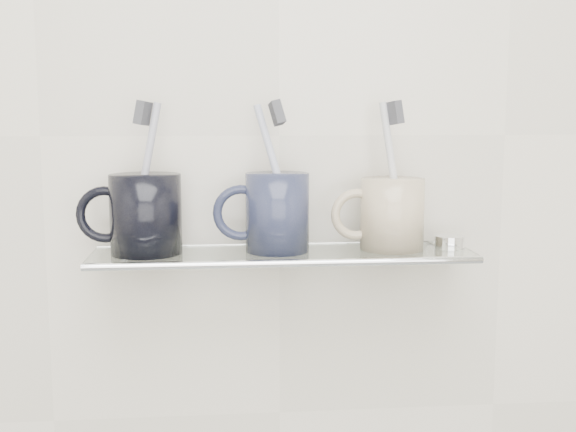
{
  "coord_description": "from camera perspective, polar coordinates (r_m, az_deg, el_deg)",
  "views": [
    {
      "loc": [
        -0.08,
        0.11,
        1.28
      ],
      "look_at": [
        0.01,
        1.04,
        1.15
      ],
      "focal_mm": 45.0,
      "sensor_mm": 36.0,
      "label": 1
    }
  ],
  "objects": [
    {
      "name": "mug_right_handle",
      "position": [
        0.96,
        5.44,
        0.13
      ],
      "size": [
        0.07,
        0.01,
        0.07
      ],
      "primitive_type": "torus",
      "rotation": [
        1.57,
        0.0,
        0.0
      ],
      "color": "beige",
      "rests_on": "mug_right"
    },
    {
      "name": "mug_center",
      "position": [
        0.95,
        -0.85,
        0.29
      ],
      "size": [
        0.09,
        0.09,
        0.1
      ],
      "primitive_type": "cylinder",
      "rotation": [
        0.0,
        0.0,
        0.1
      ],
      "color": "#1A1E3A",
      "rests_on": "shelf_glass"
    },
    {
      "name": "shelf_rail",
      "position": [
        0.9,
        -0.09,
        -3.76
      ],
      "size": [
        0.5,
        0.01,
        0.01
      ],
      "primitive_type": "cylinder",
      "rotation": [
        0.0,
        1.57,
        0.0
      ],
      "color": "silver",
      "rests_on": "shelf_glass"
    },
    {
      "name": "bristles_right",
      "position": [
        0.96,
        8.4,
        8.07
      ],
      "size": [
        0.02,
        0.03,
        0.03
      ],
      "primitive_type": "cube",
      "rotation": [
        -0.13,
        -0.1,
        0.46
      ],
      "color": "#3D3D43",
      "rests_on": "toothbrush_right"
    },
    {
      "name": "bracket_right",
      "position": [
        1.04,
        11.03,
        -2.88
      ],
      "size": [
        0.02,
        0.03,
        0.02
      ],
      "primitive_type": "cylinder",
      "rotation": [
        1.57,
        0.0,
        0.0
      ],
      "color": "silver",
      "rests_on": "wall_back"
    },
    {
      "name": "chrome_cap",
      "position": [
        1.0,
        12.64,
        -2.0
      ],
      "size": [
        0.04,
        0.04,
        0.02
      ],
      "primitive_type": "cylinder",
      "color": "silver",
      "rests_on": "shelf_glass"
    },
    {
      "name": "wall_back",
      "position": [
        1.0,
        -0.71,
        6.37
      ],
      "size": [
        2.5,
        0.0,
        2.5
      ],
      "primitive_type": "plane",
      "rotation": [
        1.57,
        0.0,
        0.0
      ],
      "color": "beige",
      "rests_on": "ground"
    },
    {
      "name": "bracket_left",
      "position": [
        1.01,
        -12.66,
        -3.29
      ],
      "size": [
        0.02,
        0.03,
        0.02
      ],
      "primitive_type": "cylinder",
      "rotation": [
        1.57,
        0.0,
        0.0
      ],
      "color": "silver",
      "rests_on": "wall_back"
    },
    {
      "name": "bristles_left",
      "position": [
        0.94,
        -11.39,
        7.99
      ],
      "size": [
        0.03,
        0.03,
        0.03
      ],
      "primitive_type": "cube",
      "rotation": [
        -0.07,
        0.19,
        -0.41
      ],
      "color": "#3D3D43",
      "rests_on": "toothbrush_left"
    },
    {
      "name": "toothbrush_left",
      "position": [
        0.94,
        -11.26,
        3.13
      ],
      "size": [
        0.05,
        0.01,
        0.19
      ],
      "primitive_type": "cylinder",
      "rotation": [
        -0.07,
        0.19,
        -0.41
      ],
      "color": "#9F9FB9",
      "rests_on": "mug_left"
    },
    {
      "name": "mug_center_handle",
      "position": [
        0.94,
        -3.74,
        0.25
      ],
      "size": [
        0.07,
        0.01,
        0.07
      ],
      "primitive_type": "torus",
      "rotation": [
        1.57,
        0.0,
        0.0
      ],
      "color": "#1A1E3A",
      "rests_on": "mug_center"
    },
    {
      "name": "mug_right",
      "position": [
        0.97,
        8.24,
        0.16
      ],
      "size": [
        0.1,
        0.1,
        0.09
      ],
      "primitive_type": "cylinder",
      "rotation": [
        0.0,
        0.0,
        -0.22
      ],
      "color": "beige",
      "rests_on": "shelf_glass"
    },
    {
      "name": "shelf_glass",
      "position": [
        0.95,
        -0.39,
        -3.06
      ],
      "size": [
        0.5,
        0.12,
        0.01
      ],
      "primitive_type": "cube",
      "color": "silver",
      "rests_on": "wall_back"
    },
    {
      "name": "toothbrush_right",
      "position": [
        0.96,
        8.3,
        3.31
      ],
      "size": [
        0.04,
        0.03,
        0.19
      ],
      "primitive_type": "cylinder",
      "rotation": [
        -0.13,
        -0.1,
        0.46
      ],
      "color": "silver",
      "rests_on": "mug_right"
    },
    {
      "name": "mug_left",
      "position": [
        0.95,
        -11.17,
        0.15
      ],
      "size": [
        0.1,
        0.1,
        0.1
      ],
      "primitive_type": "cylinder",
      "rotation": [
        0.0,
        0.0,
        -0.12
      ],
      "color": "black",
      "rests_on": "shelf_glass"
    },
    {
      "name": "bristles_center",
      "position": [
        0.94,
        -0.86,
        8.15
      ],
      "size": [
        0.02,
        0.03,
        0.04
      ],
      "primitive_type": "cube",
      "rotation": [
        -0.23,
        -0.23,
        0.2
      ],
      "color": "#3D3D43",
      "rests_on": "toothbrush_center"
    },
    {
      "name": "toothbrush_center",
      "position": [
        0.94,
        -0.85,
        3.27
      ],
      "size": [
        0.06,
        0.05,
        0.18
      ],
      "primitive_type": "cylinder",
      "rotation": [
        -0.23,
        -0.23,
        0.2
      ],
      "color": "#ADB5D9",
      "rests_on": "mug_center"
    },
    {
      "name": "mug_left_handle",
      "position": [
        0.96,
        -14.28,
        0.1
      ],
      "size": [
        0.07,
        0.01,
        0.07
      ],
      "primitive_type": "torus",
      "rotation": [
        1.57,
        0.0,
        0.0
      ],
      "color": "black",
      "rests_on": "mug_left"
    }
  ]
}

